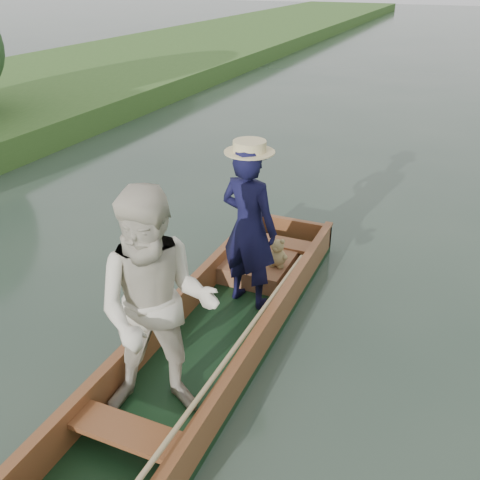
% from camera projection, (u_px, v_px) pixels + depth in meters
% --- Properties ---
extents(ground, '(120.00, 120.00, 0.00)m').
position_uv_depth(ground, '(217.00, 344.00, 5.62)').
color(ground, '#283D30').
rests_on(ground, ground).
extents(trees_far, '(21.12, 4.03, 4.17)m').
position_uv_depth(trees_far, '(304.00, 50.00, 8.28)').
color(trees_far, '#47331E').
rests_on(trees_far, ground).
extents(punt, '(1.24, 5.04, 2.14)m').
position_uv_depth(punt, '(202.00, 294.00, 5.00)').
color(punt, black).
rests_on(punt, ground).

